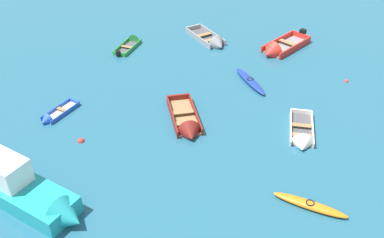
# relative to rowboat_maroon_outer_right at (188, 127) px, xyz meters

# --- Properties ---
(rowboat_maroon_outer_right) EXTENTS (2.00, 4.46, 1.30)m
(rowboat_maroon_outer_right) POSITION_rel_rowboat_maroon_outer_right_xyz_m (0.00, 0.00, 0.00)
(rowboat_maroon_outer_right) COLOR #99754C
(rowboat_maroon_outer_right) RESTS_ON ground_plane
(rowboat_green_cluster_inner) EXTENTS (2.11, 3.19, 0.95)m
(rowboat_green_cluster_inner) POSITION_rel_rowboat_maroon_outer_right_xyz_m (-3.75, 11.08, -0.07)
(rowboat_green_cluster_inner) COLOR #4C4C51
(rowboat_green_cluster_inner) RESTS_ON ground_plane
(motor_launch_turquoise_back_row_center) EXTENTS (6.58, 5.27, 2.39)m
(motor_launch_turquoise_back_row_center) POSITION_rel_rowboat_maroon_outer_right_xyz_m (-7.55, -5.17, 0.48)
(motor_launch_turquoise_back_row_center) COLOR teal
(motor_launch_turquoise_back_row_center) RESTS_ON ground_plane
(kayak_orange_near_right) EXTENTS (3.22, 2.12, 0.32)m
(kayak_orange_near_right) POSITION_rel_rowboat_maroon_outer_right_xyz_m (5.25, -6.14, -0.05)
(kayak_orange_near_right) COLOR orange
(kayak_orange_near_right) RESTS_ON ground_plane
(rowboat_red_far_right) EXTENTS (4.45, 4.29, 1.54)m
(rowboat_red_far_right) POSITION_rel_rowboat_maroon_outer_right_xyz_m (6.96, 9.16, 0.03)
(rowboat_red_far_right) COLOR gray
(rowboat_red_far_right) RESTS_ON ground_plane
(kayak_deep_blue_center) EXTENTS (1.80, 3.62, 0.35)m
(kayak_deep_blue_center) POSITION_rel_rowboat_maroon_outer_right_xyz_m (4.29, 4.86, -0.04)
(kayak_deep_blue_center) COLOR navy
(kayak_deep_blue_center) RESTS_ON ground_plane
(rowboat_grey_midfield_right) EXTENTS (3.14, 4.32, 1.30)m
(rowboat_grey_midfield_right) POSITION_rel_rowboat_maroon_outer_right_xyz_m (2.38, 10.74, -0.01)
(rowboat_grey_midfield_right) COLOR #4C4C51
(rowboat_grey_midfield_right) RESTS_ON ground_plane
(rowboat_blue_far_back) EXTENTS (2.15, 2.71, 0.76)m
(rowboat_blue_far_back) POSITION_rel_rowboat_maroon_outer_right_xyz_m (-7.80, 1.41, -0.09)
(rowboat_blue_far_back) COLOR beige
(rowboat_blue_far_back) RESTS_ON ground_plane
(rowboat_white_distant_center) EXTENTS (1.98, 3.79, 1.13)m
(rowboat_white_distant_center) POSITION_rel_rowboat_maroon_outer_right_xyz_m (6.11, -1.36, -0.04)
(rowboat_white_distant_center) COLOR #4C4C51
(rowboat_white_distant_center) RESTS_ON ground_plane
(mooring_buoy_midfield) EXTENTS (0.38, 0.38, 0.38)m
(mooring_buoy_midfield) POSITION_rel_rowboat_maroon_outer_right_xyz_m (-5.81, -0.77, -0.20)
(mooring_buoy_midfield) COLOR red
(mooring_buoy_midfield) RESTS_ON ground_plane
(mooring_buoy_near_foreground) EXTENTS (0.29, 0.29, 0.29)m
(mooring_buoy_near_foreground) POSITION_rel_rowboat_maroon_outer_right_xyz_m (10.65, 4.75, -0.20)
(mooring_buoy_near_foreground) COLOR red
(mooring_buoy_near_foreground) RESTS_ON ground_plane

